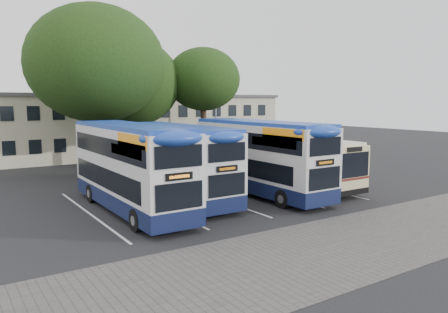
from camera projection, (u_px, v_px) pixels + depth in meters
ground at (321, 206)px, 23.08m from camera, size 120.00×120.00×0.00m
paving_strip at (376, 236)px, 17.85m from camera, size 40.00×6.00×0.01m
bay_lines at (211, 197)px, 25.19m from camera, size 14.12×11.00×0.01m
depot_building at (131, 124)px, 45.08m from camera, size 32.40×8.40×6.20m
lamp_post at (216, 105)px, 42.28m from camera, size 0.25×1.05×9.06m
tree_left at (96, 64)px, 31.64m from camera, size 9.99×9.99×12.46m
tree_mid at (127, 83)px, 35.96m from camera, size 8.74×8.74×10.75m
tree_right at (203, 79)px, 37.37m from camera, size 6.35×6.35×10.07m
bus_dd_left at (130, 164)px, 21.67m from camera, size 2.54×10.49×4.37m
bus_dd_mid at (177, 159)px, 24.22m from camera, size 2.43×10.03×4.18m
bus_dd_right at (259, 154)px, 25.70m from camera, size 2.53×10.44×4.35m
bus_single at (288, 158)px, 28.47m from camera, size 2.71×10.65×3.18m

